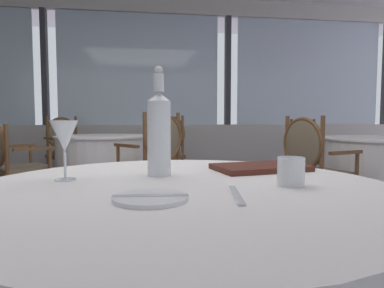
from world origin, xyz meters
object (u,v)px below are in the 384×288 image
dining_chair_1_1 (167,146)px  dining_chair_1_3 (14,162)px  water_bottle (159,131)px  menu_book (260,167)px  dining_chair_0_1 (309,150)px  dining_chair_1_2 (66,146)px  dining_chair_0_2 (312,163)px  wine_glass (64,137)px  dining_chair_1_0 (155,156)px  water_tumbler (291,171)px  side_plate (151,198)px

dining_chair_1_1 → dining_chair_1_3: dining_chair_1_1 is taller
water_bottle → menu_book: bearing=9.7°
dining_chair_0_1 → dining_chair_1_2: (-3.16, 0.65, 0.03)m
menu_book → dining_chair_0_2: size_ratio=0.34×
wine_glass → menu_book: (0.67, 0.12, -0.12)m
dining_chair_1_0 → dining_chair_1_1: size_ratio=1.01×
water_bottle → dining_chair_0_2: water_bottle is taller
wine_glass → dining_chair_1_0: (0.35, 2.17, -0.30)m
water_bottle → menu_book: 0.41m
dining_chair_1_0 → dining_chair_1_3: dining_chair_1_0 is taller
dining_chair_1_3 → dining_chair_1_1: bearing=0.0°
dining_chair_0_2 → menu_book: bearing=-142.5°
wine_glass → dining_chair_0_1: size_ratio=0.20×
water_tumbler → dining_chair_0_2: bearing=60.9°
water_bottle → dining_chair_0_2: (1.40, 1.63, -0.34)m
dining_chair_1_0 → dining_chair_1_1: (0.20, 1.35, -0.01)m
dining_chair_0_1 → dining_chair_0_2: dining_chair_0_2 is taller
side_plate → water_tumbler: bearing=17.1°
wine_glass → side_plate: bearing=-49.5°
menu_book → water_tumbler: bearing=-103.2°
side_plate → dining_chair_1_0: size_ratio=0.18×
wine_glass → water_bottle: bearing=10.5°
dining_chair_1_0 → dining_chair_1_2: 1.93m
side_plate → dining_chair_1_0: 2.48m
side_plate → dining_chair_1_1: (0.29, 3.82, -0.19)m
dining_chair_0_1 → dining_chair_1_0: (-2.01, -0.90, 0.04)m
dining_chair_1_0 → dining_chair_0_1: bearing=-102.5°
wine_glass → dining_chair_1_2: bearing=102.1°
dining_chair_1_1 → dining_chair_1_2: bearing=-44.9°
water_tumbler → menu_book: bearing=87.6°
dining_chair_1_1 → dining_chair_1_3: size_ratio=1.10×
side_plate → menu_book: menu_book is taller
water_tumbler → dining_chair_1_3: dining_chair_1_3 is taller
side_plate → dining_chair_1_2: dining_chair_1_2 is taller
water_tumbler → dining_chair_0_1: bearing=62.3°
water_tumbler → wine_glass: bearing=165.0°
dining_chair_0_2 → dining_chair_1_3: 2.78m
dining_chair_0_1 → dining_chair_1_0: dining_chair_1_0 is taller
menu_book → dining_chair_0_1: 3.41m
side_plate → dining_chair_0_1: bearing=58.0°
dining_chair_1_0 → dining_chair_1_3: 1.36m
water_bottle → dining_chair_0_2: 2.18m
dining_chair_1_1 → dining_chair_0_2: bearing=85.4°
wine_glass → dining_chair_1_1: 3.58m
wine_glass → dining_chair_1_1: size_ratio=0.19×
side_plate → dining_chair_1_1: bearing=85.6°
side_plate → water_bottle: (0.04, 0.36, 0.14)m
wine_glass → dining_chair_1_0: bearing=80.8°
water_bottle → side_plate: bearing=-96.0°
water_bottle → dining_chair_1_0: (0.06, 2.11, -0.32)m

